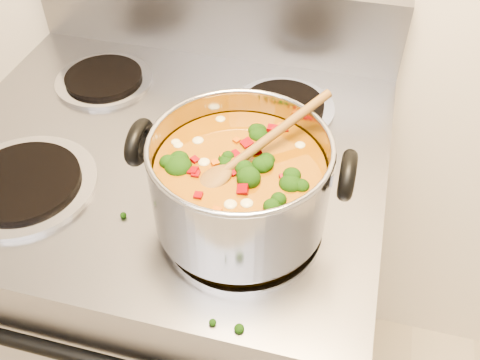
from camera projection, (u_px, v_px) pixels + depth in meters
The scene contains 4 objects.
electric_range at pixel (183, 289), 1.26m from camera, with size 0.77×0.70×1.08m.
stockpot at pixel (240, 183), 0.76m from camera, with size 0.31×0.25×0.15m.
wooden_spoon at pixel (245, 156), 0.72m from camera, with size 0.17×0.20×0.07m.
cooktop_crumbs at pixel (244, 269), 0.75m from camera, with size 0.33×0.34×0.01m.
Camera 1 is at (0.25, 0.51, 1.54)m, focal length 40.00 mm.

